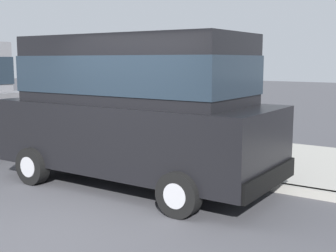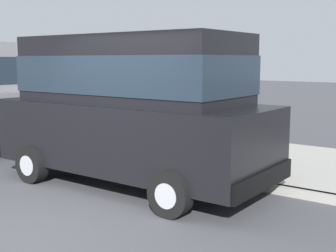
# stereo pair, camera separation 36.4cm
# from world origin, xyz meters

# --- Properties ---
(ground_plane) EXTENTS (80.00, 80.00, 0.00)m
(ground_plane) POSITION_xyz_m (0.00, 0.00, 0.00)
(ground_plane) COLOR #424247
(curb) EXTENTS (0.16, 64.00, 0.14)m
(curb) POSITION_xyz_m (3.20, 0.00, 0.07)
(curb) COLOR gray
(curb) RESTS_ON ground
(sidewalk) EXTENTS (3.60, 64.00, 0.14)m
(sidewalk) POSITION_xyz_m (5.00, 0.00, 0.07)
(sidewalk) COLOR #99968E
(sidewalk) RESTS_ON ground
(car_black_van) EXTENTS (2.16, 4.91, 2.52)m
(car_black_van) POSITION_xyz_m (2.23, 0.54, 1.39)
(car_black_van) COLOR black
(car_black_van) RESTS_ON ground
(dog_brown) EXTENTS (0.75, 0.29, 0.49)m
(dog_brown) POSITION_xyz_m (5.44, 1.00, 0.43)
(dog_brown) COLOR brown
(dog_brown) RESTS_ON sidewalk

